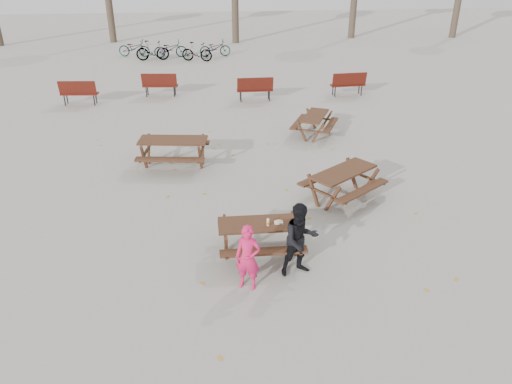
{
  "coord_description": "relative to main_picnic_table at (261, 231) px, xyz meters",
  "views": [
    {
      "loc": [
        -1.0,
        -9.02,
        6.15
      ],
      "look_at": [
        0.0,
        1.0,
        1.0
      ],
      "focal_mm": 35.0,
      "sensor_mm": 36.0,
      "label": 1
    }
  ],
  "objects": [
    {
      "name": "park_bench_row",
      "position": [
        -0.79,
        11.83,
        -0.07
      ],
      "size": [
        12.87,
        1.65,
        1.03
      ],
      "color": "#5C1B12",
      "rests_on": "ground"
    },
    {
      "name": "main_picnic_table",
      "position": [
        0.0,
        0.0,
        0.0
      ],
      "size": [
        1.8,
        1.45,
        0.78
      ],
      "color": "#3B1F15",
      "rests_on": "ground"
    },
    {
      "name": "picnic_table_far",
      "position": [
        2.64,
        7.11,
        -0.23
      ],
      "size": [
        1.92,
        2.08,
        0.72
      ],
      "primitive_type": null,
      "rotation": [
        0.0,
        0.0,
        1.14
      ],
      "color": "#3B1F15",
      "rests_on": "ground"
    },
    {
      "name": "child",
      "position": [
        -0.37,
        -1.12,
        0.1
      ],
      "size": [
        0.58,
        0.48,
        1.36
      ],
      "primitive_type": "imported",
      "rotation": [
        0.0,
        0.0,
        -0.35
      ],
      "color": "#E21C59",
      "rests_on": "ground"
    },
    {
      "name": "ground",
      "position": [
        0.0,
        0.0,
        -0.59
      ],
      "size": [
        80.0,
        80.0,
        0.0
      ],
      "primitive_type": "plane",
      "color": "gray",
      "rests_on": "ground"
    },
    {
      "name": "picnic_table_east",
      "position": [
        2.4,
        2.34,
        -0.18
      ],
      "size": [
        2.42,
        2.34,
        0.81
      ],
      "primitive_type": null,
      "rotation": [
        0.0,
        0.0,
        0.64
      ],
      "color": "#3B1F15",
      "rests_on": "ground"
    },
    {
      "name": "fallen_leaves",
      "position": [
        0.5,
        2.5,
        -0.58
      ],
      "size": [
        11.0,
        11.0,
        0.01
      ],
      "primitive_type": null,
      "color": "#BA872C",
      "rests_on": "ground"
    },
    {
      "name": "picnic_table_north",
      "position": [
        -2.07,
        4.92,
        -0.16
      ],
      "size": [
        2.16,
        1.83,
        0.86
      ],
      "primitive_type": null,
      "rotation": [
        0.0,
        0.0,
        -0.12
      ],
      "color": "#3B1F15",
      "rests_on": "ground"
    },
    {
      "name": "soda_bottle",
      "position": [
        0.14,
        -0.12,
        0.26
      ],
      "size": [
        0.07,
        0.07,
        0.17
      ],
      "color": "silver",
      "rests_on": "main_picnic_table"
    },
    {
      "name": "food_tray",
      "position": [
        0.38,
        -0.05,
        0.21
      ],
      "size": [
        0.18,
        0.11,
        0.03
      ],
      "primitive_type": "cube",
      "color": "white",
      "rests_on": "main_picnic_table"
    },
    {
      "name": "bicycle_row",
      "position": [
        -2.87,
        20.16,
        -0.09
      ],
      "size": [
        6.5,
        2.56,
        1.09
      ],
      "color": "black",
      "rests_on": "ground"
    },
    {
      "name": "adult",
      "position": [
        0.72,
        -0.76,
        0.2
      ],
      "size": [
        0.9,
        0.78,
        1.58
      ],
      "primitive_type": "imported",
      "rotation": [
        0.0,
        0.0,
        0.26
      ],
      "color": "black",
      "rests_on": "ground"
    },
    {
      "name": "bread_roll",
      "position": [
        0.38,
        -0.05,
        0.25
      ],
      "size": [
        0.14,
        0.06,
        0.05
      ],
      "primitive_type": "ellipsoid",
      "color": "tan",
      "rests_on": "food_tray"
    }
  ]
}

